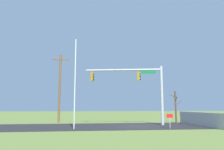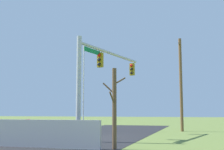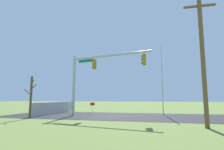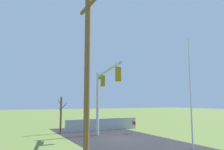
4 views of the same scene
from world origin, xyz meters
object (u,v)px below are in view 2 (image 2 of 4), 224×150
object	(u,v)px
signal_mast	(99,70)
bare_tree	(114,107)
open_sign	(27,124)
flagpole	(84,87)
utility_pole	(181,82)

from	to	relation	value
signal_mast	bare_tree	xyz separation A→B (m)	(5.00, 2.39, -2.44)
signal_mast	open_sign	distance (m)	5.65
flagpole	bare_tree	world-z (taller)	flagpole
signal_mast	flagpole	world-z (taller)	flagpole
signal_mast	bare_tree	distance (m)	6.06
utility_pole	open_sign	size ratio (longest dim) A/B	6.70
utility_pole	signal_mast	bearing A→B (deg)	-28.51
bare_tree	open_sign	distance (m)	7.54
flagpole	open_sign	size ratio (longest dim) A/B	6.29
utility_pole	bare_tree	world-z (taller)	utility_pole
signal_mast	open_sign	size ratio (longest dim) A/B	6.53
utility_pole	flagpole	bearing A→B (deg)	-76.53
signal_mast	bare_tree	bearing A→B (deg)	25.54
bare_tree	utility_pole	bearing A→B (deg)	170.48
flagpole	bare_tree	size ratio (longest dim) A/B	2.08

